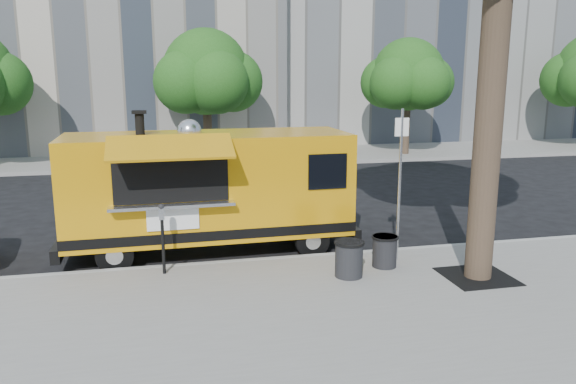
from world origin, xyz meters
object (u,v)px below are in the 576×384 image
at_px(parking_meter, 162,230).
at_px(far_tree_c, 408,75).
at_px(far_tree_b, 206,72).
at_px(sign_post, 400,176).
at_px(trash_bin_left, 349,258).
at_px(food_truck, 208,188).
at_px(trash_bin_right, 385,250).

bearing_deg(parking_meter, far_tree_c, 51.34).
height_order(far_tree_b, sign_post, far_tree_b).
bearing_deg(far_tree_b, far_tree_c, -1.91).
height_order(sign_post, trash_bin_left, sign_post).
relative_size(far_tree_c, food_truck, 0.83).
xyz_separation_m(far_tree_c, food_truck, (-10.03, -12.23, -2.28)).
distance_m(far_tree_c, food_truck, 15.98).
height_order(far_tree_b, parking_meter, far_tree_b).
bearing_deg(trash_bin_left, parking_meter, 164.80).
bearing_deg(sign_post, parking_meter, 177.48).
bearing_deg(far_tree_c, food_truck, -129.36).
bearing_deg(far_tree_c, trash_bin_left, -117.71).
xyz_separation_m(far_tree_b, food_truck, (-1.03, -12.53, -2.40)).
height_order(sign_post, trash_bin_right, sign_post).
distance_m(sign_post, food_truck, 3.99).
bearing_deg(trash_bin_right, far_tree_c, 64.38).
bearing_deg(sign_post, trash_bin_right, -140.00).
bearing_deg(far_tree_b, food_truck, -94.70).
bearing_deg(parking_meter, sign_post, -2.52).
bearing_deg(far_tree_b, trash_bin_right, -81.61).
relative_size(trash_bin_left, trash_bin_right, 1.09).
xyz_separation_m(far_tree_b, far_tree_c, (9.00, -0.30, -0.12)).
relative_size(food_truck, trash_bin_right, 10.26).
xyz_separation_m(food_truck, trash_bin_left, (2.34, -2.42, -0.93)).
relative_size(far_tree_b, food_truck, 0.88).
xyz_separation_m(parking_meter, trash_bin_left, (3.31, -0.90, -0.48)).
bearing_deg(far_tree_c, trash_bin_right, -115.62).
bearing_deg(parking_meter, food_truck, 57.45).
relative_size(sign_post, parking_meter, 2.25).
bearing_deg(far_tree_b, trash_bin_left, -85.01).
bearing_deg(trash_bin_right, far_tree_b, 98.39).
height_order(sign_post, parking_meter, sign_post).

